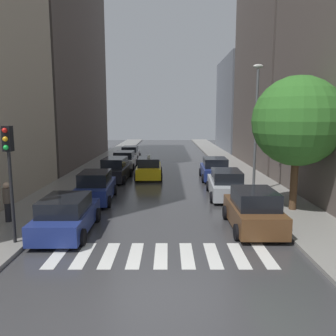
# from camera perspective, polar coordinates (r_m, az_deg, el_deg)

# --- Properties ---
(ground_plane) EXTENTS (28.00, 72.00, 0.04)m
(ground_plane) POSITION_cam_1_polar(r_m,az_deg,el_deg) (32.56, -0.68, 0.33)
(ground_plane) COLOR #38383B
(sidewalk_left) EXTENTS (3.00, 72.00, 0.15)m
(sidewalk_left) POSITION_cam_1_polar(r_m,az_deg,el_deg) (33.24, -11.96, 0.47)
(sidewalk_left) COLOR gray
(sidewalk_left) RESTS_ON ground
(sidewalk_right) EXTENTS (3.00, 72.00, 0.15)m
(sidewalk_right) POSITION_cam_1_polar(r_m,az_deg,el_deg) (33.14, 10.63, 0.49)
(sidewalk_right) COLOR gray
(sidewalk_right) RESTS_ON ground
(crosswalk_stripes) EXTENTS (7.65, 2.20, 0.01)m
(crosswalk_stripes) POSITION_cam_1_polar(r_m,az_deg,el_deg) (11.99, -1.44, -14.66)
(crosswalk_stripes) COLOR silver
(crosswalk_stripes) RESTS_ON ground
(building_left_mid) EXTENTS (6.00, 20.60, 25.30)m
(building_left_mid) POSITION_cam_1_polar(r_m,az_deg,el_deg) (37.86, -18.74, 20.36)
(building_left_mid) COLOR #564C47
(building_left_mid) RESTS_ON ground
(building_right_mid) EXTENTS (6.00, 14.34, 24.25)m
(building_right_mid) POSITION_cam_1_polar(r_m,az_deg,el_deg) (35.39, 18.65, 20.35)
(building_right_mid) COLOR #564C47
(building_right_mid) RESTS_ON ground
(building_right_far) EXTENTS (6.00, 13.36, 12.76)m
(building_right_far) POSITION_cam_1_polar(r_m,az_deg,el_deg) (49.15, 12.60, 10.46)
(building_right_far) COLOR slate
(building_right_far) RESTS_ON ground
(parked_car_left_nearest) EXTENTS (2.16, 4.36, 1.57)m
(parked_car_left_nearest) POSITION_cam_1_polar(r_m,az_deg,el_deg) (14.49, -17.17, -7.80)
(parked_car_left_nearest) COLOR navy
(parked_car_left_nearest) RESTS_ON ground
(parked_car_left_second) EXTENTS (2.13, 4.28, 1.73)m
(parked_car_left_second) POSITION_cam_1_polar(r_m,az_deg,el_deg) (19.35, -12.49, -3.27)
(parked_car_left_second) COLOR navy
(parked_car_left_second) RESTS_ON ground
(parked_car_left_third) EXTENTS (2.15, 4.79, 1.74)m
(parked_car_left_third) POSITION_cam_1_polar(r_m,az_deg,el_deg) (25.39, -9.22, -0.31)
(parked_car_left_third) COLOR black
(parked_car_left_third) RESTS_ON ground
(parked_car_left_fourth) EXTENTS (2.13, 4.34, 1.59)m
(parked_car_left_fourth) POSITION_cam_1_polar(r_m,az_deg,el_deg) (31.27, -7.68, 1.32)
(parked_car_left_fourth) COLOR silver
(parked_car_left_fourth) RESTS_ON ground
(parked_car_left_fifth) EXTENTS (2.05, 4.04, 1.54)m
(parked_car_left_fifth) POSITION_cam_1_polar(r_m,az_deg,el_deg) (37.08, -6.73, 2.46)
(parked_car_left_fifth) COLOR silver
(parked_car_left_fifth) RESTS_ON ground
(parked_car_right_nearest) EXTENTS (2.10, 4.07, 1.75)m
(parked_car_right_nearest) POSITION_cam_1_polar(r_m,az_deg,el_deg) (14.77, 14.14, -7.06)
(parked_car_right_nearest) COLOR brown
(parked_car_right_nearest) RESTS_ON ground
(parked_car_right_second) EXTENTS (2.26, 4.69, 1.64)m
(parked_car_right_second) POSITION_cam_1_polar(r_m,az_deg,el_deg) (20.25, 9.59, -2.75)
(parked_car_right_second) COLOR #B2B7BF
(parked_car_right_second) RESTS_ON ground
(parked_car_right_third) EXTENTS (2.24, 4.29, 1.68)m
(parked_car_right_third) POSITION_cam_1_polar(r_m,az_deg,el_deg) (25.70, 7.72, -0.22)
(parked_car_right_third) COLOR navy
(parked_car_right_third) RESTS_ON ground
(taxi_midroad) EXTENTS (2.18, 4.48, 1.81)m
(taxi_midroad) POSITION_cam_1_polar(r_m,az_deg,el_deg) (26.17, -3.53, -0.04)
(taxi_midroad) COLOR yellow
(taxi_midroad) RESTS_ON ground
(pedestrian_foreground) EXTENTS (0.36, 0.36, 1.78)m
(pedestrian_foreground) POSITION_cam_1_polar(r_m,az_deg,el_deg) (16.41, -25.99, -5.10)
(pedestrian_foreground) COLOR black
(pedestrian_foreground) RESTS_ON sidewalk_left
(street_tree_right) EXTENTS (4.37, 4.37, 6.59)m
(street_tree_right) POSITION_cam_1_polar(r_m,az_deg,el_deg) (17.50, 20.97, 7.44)
(street_tree_right) COLOR #513823
(street_tree_right) RESTS_ON sidewalk_right
(traffic_light_left_corner) EXTENTS (0.30, 0.42, 4.30)m
(traffic_light_left_corner) POSITION_cam_1_polar(r_m,az_deg,el_deg) (13.21, -25.80, 1.43)
(traffic_light_left_corner) COLOR black
(traffic_light_left_corner) RESTS_ON sidewalk_left
(lamp_post_right) EXTENTS (0.60, 0.28, 7.67)m
(lamp_post_right) POSITION_cam_1_polar(r_m,az_deg,el_deg) (20.95, 14.55, 7.82)
(lamp_post_right) COLOR #595B60
(lamp_post_right) RESTS_ON sidewalk_right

